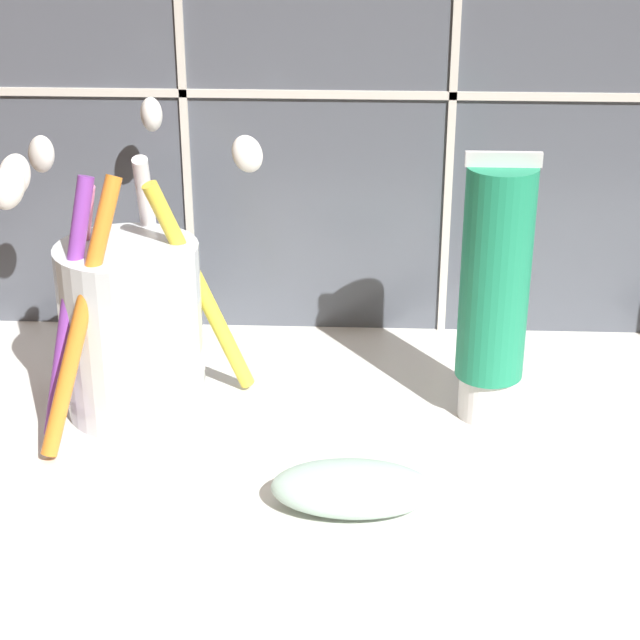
# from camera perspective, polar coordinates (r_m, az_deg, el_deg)

# --- Properties ---
(sink_counter) EXTENTS (0.67, 0.33, 0.02)m
(sink_counter) POSITION_cam_1_polar(r_m,az_deg,el_deg) (0.59, 5.70, -7.89)
(sink_counter) COLOR silver
(sink_counter) RESTS_ON ground
(toothbrush_cup) EXTENTS (0.14, 0.17, 0.17)m
(toothbrush_cup) POSITION_cam_1_polar(r_m,az_deg,el_deg) (0.62, -10.10, -0.05)
(toothbrush_cup) COLOR silver
(toothbrush_cup) RESTS_ON sink_counter
(toothpaste_tube) EXTENTS (0.04, 0.04, 0.16)m
(toothpaste_tube) POSITION_cam_1_polar(r_m,az_deg,el_deg) (0.60, 9.27, 1.54)
(toothpaste_tube) COLOR white
(toothpaste_tube) RESTS_ON sink_counter
(soap_bar) EXTENTS (0.08, 0.04, 0.02)m
(soap_bar) POSITION_cam_1_polar(r_m,az_deg,el_deg) (0.54, 1.75, -8.95)
(soap_bar) COLOR silver
(soap_bar) RESTS_ON sink_counter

